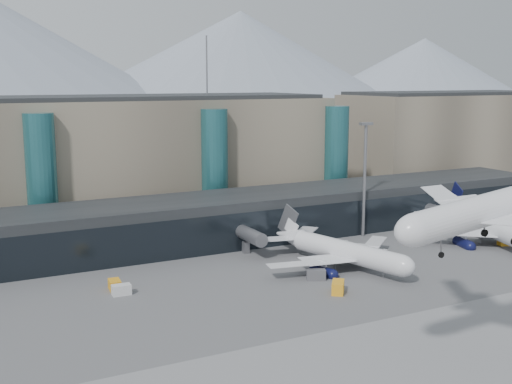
{
  "coord_description": "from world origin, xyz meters",
  "views": [
    {
      "loc": [
        -55.72,
        -66.38,
        35.1
      ],
      "look_at": [
        -5.35,
        32.0,
        15.48
      ],
      "focal_mm": 45.0,
      "sensor_mm": 36.0,
      "label": 1
    }
  ],
  "objects_px": {
    "veh_b": "(115,285)",
    "veh_h": "(338,287)",
    "jet_parked_right": "(486,220)",
    "veh_a": "(121,290)",
    "lightmast_mid": "(365,173)",
    "veh_d": "(343,245)",
    "jet_parked_mid": "(333,243)",
    "veh_e": "(506,241)",
    "veh_g": "(382,252)",
    "veh_c": "(316,275)"
  },
  "relations": [
    {
      "from": "jet_parked_right",
      "to": "veh_b",
      "type": "bearing_deg",
      "value": 102.12
    },
    {
      "from": "jet_parked_mid",
      "to": "veh_h",
      "type": "bearing_deg",
      "value": 133.91
    },
    {
      "from": "veh_d",
      "to": "veh_e",
      "type": "xyz_separation_m",
      "value": [
        32.67,
        -13.36,
        0.1
      ]
    },
    {
      "from": "lightmast_mid",
      "to": "veh_a",
      "type": "height_order",
      "value": "lightmast_mid"
    },
    {
      "from": "jet_parked_mid",
      "to": "jet_parked_right",
      "type": "distance_m",
      "value": 40.09
    },
    {
      "from": "veh_b",
      "to": "jet_parked_mid",
      "type": "bearing_deg",
      "value": -90.37
    },
    {
      "from": "jet_parked_right",
      "to": "veh_a",
      "type": "distance_m",
      "value": 80.99
    },
    {
      "from": "veh_a",
      "to": "veh_d",
      "type": "relative_size",
      "value": 1.13
    },
    {
      "from": "jet_parked_right",
      "to": "veh_g",
      "type": "bearing_deg",
      "value": 103.2
    },
    {
      "from": "jet_parked_mid",
      "to": "veh_a",
      "type": "distance_m",
      "value": 40.97
    },
    {
      "from": "veh_g",
      "to": "veh_h",
      "type": "xyz_separation_m",
      "value": [
        -21.06,
        -15.35,
        0.41
      ]
    },
    {
      "from": "jet_parked_mid",
      "to": "jet_parked_right",
      "type": "bearing_deg",
      "value": -105.0
    },
    {
      "from": "veh_b",
      "to": "veh_a",
      "type": "bearing_deg",
      "value": -168.66
    },
    {
      "from": "veh_c",
      "to": "veh_h",
      "type": "height_order",
      "value": "veh_h"
    },
    {
      "from": "veh_a",
      "to": "veh_c",
      "type": "xyz_separation_m",
      "value": [
        32.84,
        -7.77,
        0.07
      ]
    },
    {
      "from": "lightmast_mid",
      "to": "jet_parked_right",
      "type": "xyz_separation_m",
      "value": [
        21.43,
        -15.5,
        -9.75
      ]
    },
    {
      "from": "jet_parked_mid",
      "to": "veh_e",
      "type": "relative_size",
      "value": 11.23
    },
    {
      "from": "veh_h",
      "to": "veh_b",
      "type": "bearing_deg",
      "value": 98.01
    },
    {
      "from": "veh_b",
      "to": "veh_h",
      "type": "distance_m",
      "value": 37.44
    },
    {
      "from": "lightmast_mid",
      "to": "veh_e",
      "type": "bearing_deg",
      "value": -42.86
    },
    {
      "from": "veh_b",
      "to": "veh_h",
      "type": "bearing_deg",
      "value": -114.25
    },
    {
      "from": "jet_parked_right",
      "to": "lightmast_mid",
      "type": "bearing_deg",
      "value": 69.09
    },
    {
      "from": "veh_b",
      "to": "veh_c",
      "type": "xyz_separation_m",
      "value": [
        33.16,
        -10.8,
        0.07
      ]
    },
    {
      "from": "jet_parked_right",
      "to": "veh_a",
      "type": "height_order",
      "value": "jet_parked_right"
    },
    {
      "from": "veh_c",
      "to": "veh_g",
      "type": "xyz_separation_m",
      "value": [
        20.44,
        7.62,
        -0.33
      ]
    },
    {
      "from": "veh_d",
      "to": "veh_b",
      "type": "bearing_deg",
      "value": 146.61
    },
    {
      "from": "lightmast_mid",
      "to": "veh_e",
      "type": "height_order",
      "value": "lightmast_mid"
    },
    {
      "from": "veh_c",
      "to": "veh_g",
      "type": "bearing_deg",
      "value": 47.48
    },
    {
      "from": "veh_d",
      "to": "veh_e",
      "type": "height_order",
      "value": "veh_e"
    },
    {
      "from": "veh_b",
      "to": "veh_e",
      "type": "bearing_deg",
      "value": -90.92
    },
    {
      "from": "jet_parked_mid",
      "to": "veh_g",
      "type": "relative_size",
      "value": 17.11
    },
    {
      "from": "veh_e",
      "to": "veh_h",
      "type": "relative_size",
      "value": 0.86
    },
    {
      "from": "veh_e",
      "to": "veh_b",
      "type": "bearing_deg",
      "value": -170.82
    },
    {
      "from": "jet_parked_right",
      "to": "veh_b",
      "type": "relative_size",
      "value": 12.86
    },
    {
      "from": "veh_a",
      "to": "veh_d",
      "type": "distance_m",
      "value": 49.5
    },
    {
      "from": "veh_c",
      "to": "jet_parked_mid",
      "type": "bearing_deg",
      "value": 66.8
    },
    {
      "from": "veh_d",
      "to": "veh_h",
      "type": "bearing_deg",
      "value": -164.63
    },
    {
      "from": "veh_c",
      "to": "veh_d",
      "type": "relative_size",
      "value": 1.23
    },
    {
      "from": "lightmast_mid",
      "to": "veh_g",
      "type": "bearing_deg",
      "value": -112.88
    },
    {
      "from": "jet_parked_right",
      "to": "veh_h",
      "type": "distance_m",
      "value": 50.93
    },
    {
      "from": "lightmast_mid",
      "to": "veh_h",
      "type": "bearing_deg",
      "value": -132.25
    },
    {
      "from": "veh_a",
      "to": "jet_parked_mid",
      "type": "bearing_deg",
      "value": 0.75
    },
    {
      "from": "veh_b",
      "to": "veh_d",
      "type": "height_order",
      "value": "veh_b"
    },
    {
      "from": "jet_parked_mid",
      "to": "veh_e",
      "type": "height_order",
      "value": "jet_parked_mid"
    },
    {
      "from": "jet_parked_right",
      "to": "veh_g",
      "type": "distance_m",
      "value": 27.93
    },
    {
      "from": "veh_a",
      "to": "veh_e",
      "type": "xyz_separation_m",
      "value": [
        81.64,
        -6.08,
        0.02
      ]
    },
    {
      "from": "lightmast_mid",
      "to": "veh_c",
      "type": "distance_m",
      "value": 37.24
    },
    {
      "from": "veh_d",
      "to": "veh_e",
      "type": "bearing_deg",
      "value": -60.55
    },
    {
      "from": "lightmast_mid",
      "to": "veh_d",
      "type": "xyz_separation_m",
      "value": [
        -10.5,
        -7.22,
        -13.64
      ]
    },
    {
      "from": "veh_g",
      "to": "veh_h",
      "type": "distance_m",
      "value": 26.07
    }
  ]
}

